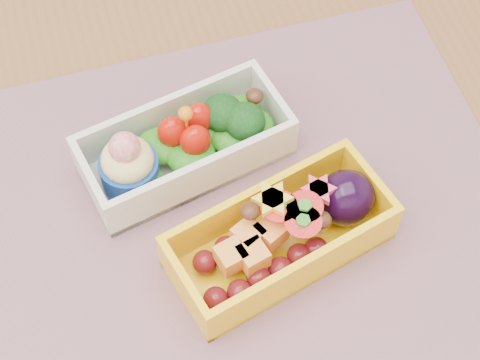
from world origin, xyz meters
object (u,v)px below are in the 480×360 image
object	(u,v)px
table	(244,258)
placemat	(234,209)
bento_white	(184,146)
bento_yellow	(285,234)

from	to	relation	value
table	placemat	world-z (taller)	placemat
placemat	bento_white	xyz separation A→B (m)	(-0.03, 0.06, 0.03)
bento_white	placemat	bearing A→B (deg)	-76.54
bento_white	bento_yellow	world-z (taller)	bento_white
placemat	bento_white	size ratio (longest dim) A/B	2.49
table	bento_white	bearing A→B (deg)	121.39
bento_white	bento_yellow	distance (m)	0.13
bento_white	table	bearing A→B (deg)	-70.86
table	bento_yellow	distance (m)	0.14
table	bento_white	xyz separation A→B (m)	(-0.04, 0.06, 0.13)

